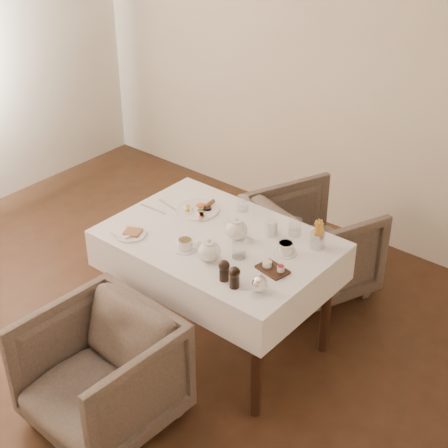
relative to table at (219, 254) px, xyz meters
name	(u,v)px	position (x,y,z in m)	size (l,w,h in m)	color
table	(219,254)	(0.00, 0.00, 0.00)	(1.28, 0.88, 0.75)	black
armchair_near	(100,374)	(-0.06, -0.89, -0.31)	(0.69, 0.71, 0.65)	#493D35
armchair_far	(311,245)	(0.11, 0.83, -0.30)	(0.72, 0.74, 0.67)	#493D35
breakfast_plate	(198,209)	(-0.30, 0.16, 0.13)	(0.26, 0.26, 0.03)	white
side_plate	(129,233)	(-0.42, -0.30, 0.13)	(0.19, 0.19, 0.02)	white
teapot_centre	(236,228)	(0.08, 0.05, 0.19)	(0.17, 0.13, 0.14)	white
teapot_front	(209,250)	(0.11, -0.21, 0.18)	(0.17, 0.13, 0.14)	white
creamer	(271,228)	(0.21, 0.22, 0.16)	(0.07, 0.07, 0.08)	white
teacup_near	(185,245)	(-0.06, -0.21, 0.15)	(0.13, 0.13, 0.06)	white
teacup_far	(286,248)	(0.38, 0.11, 0.15)	(0.13, 0.13, 0.07)	white
glass_left	(243,204)	(-0.08, 0.33, 0.16)	(0.07, 0.07, 0.10)	silver
glass_mid	(239,249)	(0.21, -0.08, 0.17)	(0.07, 0.07, 0.10)	silver
glass_right	(295,227)	(0.31, 0.30, 0.17)	(0.07, 0.07, 0.10)	silver
condiment_board	(273,268)	(0.43, -0.07, 0.13)	(0.18, 0.14, 0.04)	black
pepper_mill_left	(224,270)	(0.29, -0.30, 0.18)	(0.06, 0.06, 0.12)	black
pepper_mill_right	(234,277)	(0.37, -0.31, 0.18)	(0.06, 0.06, 0.12)	black
silver_pot	(259,282)	(0.48, -0.26, 0.17)	(0.10, 0.08, 0.11)	white
fries_cup	(318,236)	(0.49, 0.27, 0.19)	(0.08, 0.08, 0.17)	silver
cutlery_fork	(168,205)	(-0.47, 0.08, 0.12)	(0.02, 0.19, 0.00)	silver
cutlery_knife	(153,209)	(-0.51, -0.01, 0.12)	(0.02, 0.20, 0.00)	silver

